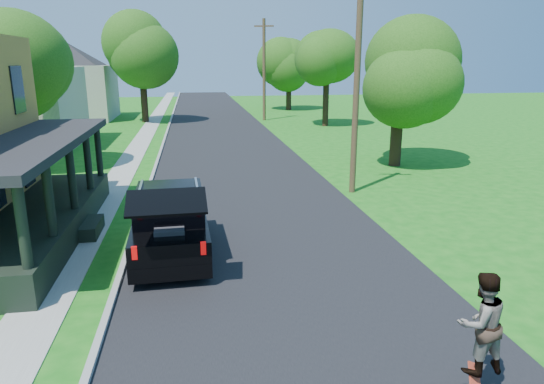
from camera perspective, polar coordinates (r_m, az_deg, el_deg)
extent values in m
plane|color=#136213|center=(10.92, 2.82, -14.17)|extent=(140.00, 140.00, 0.00)
cube|color=black|center=(29.86, -5.23, 4.73)|extent=(8.00, 120.00, 0.02)
cube|color=gray|center=(29.86, -13.03, 4.40)|extent=(0.15, 120.00, 0.12)
cube|color=gray|center=(30.00, -15.99, 4.26)|extent=(1.30, 120.00, 0.03)
cube|color=black|center=(16.75, -25.34, -3.37)|extent=(2.40, 10.00, 0.90)
cube|color=black|center=(16.20, -26.35, 5.23)|extent=(2.60, 10.30, 0.25)
cube|color=#BBB8A6|center=(35.33, -28.53, 8.68)|extent=(8.00, 8.00, 5.00)
cube|color=#BBB8A6|center=(50.70, -22.76, 10.74)|extent=(8.00, 8.00, 5.00)
pyramid|color=black|center=(50.65, -23.32, 16.02)|extent=(12.78, 12.78, 2.20)
cube|color=black|center=(14.08, -11.82, -4.46)|extent=(2.13, 4.80, 0.92)
cube|color=black|center=(14.01, -11.97, -1.42)|extent=(1.92, 2.99, 0.59)
cube|color=black|center=(13.93, -12.04, -0.15)|extent=(1.96, 3.09, 0.09)
cube|color=black|center=(11.42, -12.31, -1.16)|extent=(1.86, 1.04, 0.41)
cube|color=#2D2C31|center=(12.63, -11.94, -5.21)|extent=(0.77, 0.67, 0.48)
cube|color=silver|center=(13.95, -15.34, 0.08)|extent=(0.14, 2.61, 0.06)
cube|color=silver|center=(13.91, -8.78, 0.40)|extent=(0.14, 2.61, 0.06)
cube|color=#990505|center=(11.82, -15.88, -6.92)|extent=(0.13, 0.07, 0.32)
cube|color=#990505|center=(11.77, -8.08, -6.56)|extent=(0.13, 0.07, 0.32)
cylinder|color=black|center=(15.71, -14.87, -3.88)|extent=(0.28, 0.74, 0.73)
cylinder|color=black|center=(15.68, -8.53, -3.57)|extent=(0.28, 0.74, 0.73)
cylinder|color=black|center=(12.80, -15.71, -8.36)|extent=(0.28, 0.74, 0.73)
cylinder|color=black|center=(12.75, -7.86, -8.01)|extent=(0.28, 0.74, 0.73)
imported|color=black|center=(8.71, 23.39, -13.96)|extent=(0.91, 0.74, 1.74)
cylinder|color=black|center=(27.30, -26.53, 5.66)|extent=(0.59, 0.59, 3.22)
sphere|color=#3F771F|center=(27.05, -27.35, 12.44)|extent=(5.74, 5.74, 4.92)
sphere|color=#3F771F|center=(26.74, -26.92, 14.84)|extent=(4.98, 4.98, 4.26)
sphere|color=#3F771F|center=(27.46, -28.36, 13.49)|extent=(5.10, 5.10, 4.37)
cylinder|color=black|center=(46.04, -14.80, 10.47)|extent=(0.65, 0.65, 4.04)
sphere|color=#3F771F|center=(45.92, -15.16, 15.57)|extent=(6.78, 6.78, 6.26)
sphere|color=#3F771F|center=(45.58, -14.80, 17.35)|extent=(5.88, 5.88, 5.43)
sphere|color=#3F771F|center=(46.46, -15.80, 16.38)|extent=(6.03, 6.03, 5.57)
cylinder|color=black|center=(26.37, 14.40, 6.21)|extent=(0.77, 0.77, 2.96)
sphere|color=#3F771F|center=(26.10, 14.84, 12.76)|extent=(5.79, 5.79, 4.60)
sphere|color=#3F771F|center=(25.81, 16.07, 14.93)|extent=(5.02, 5.02, 3.99)
sphere|color=#3F771F|center=(26.47, 13.61, 13.97)|extent=(5.14, 5.14, 4.09)
cylinder|color=black|center=(42.03, 6.33, 10.13)|extent=(0.57, 0.57, 3.54)
sphere|color=#3F771F|center=(41.88, 6.46, 14.66)|extent=(5.22, 5.22, 4.67)
sphere|color=#3F771F|center=(41.78, 7.13, 16.07)|extent=(4.53, 4.53, 4.05)
sphere|color=#3F771F|center=(42.04, 5.69, 15.39)|extent=(4.64, 4.64, 4.15)
cylinder|color=black|center=(56.12, 1.97, 11.18)|extent=(0.64, 0.64, 3.04)
sphere|color=#3F771F|center=(55.99, 2.00, 14.66)|extent=(6.12, 6.12, 5.66)
sphere|color=#3F771F|center=(55.81, 2.54, 15.94)|extent=(5.30, 5.30, 4.90)
sphere|color=#3F771F|center=(56.25, 1.35, 15.30)|extent=(5.44, 5.44, 5.03)
cylinder|color=#432F1F|center=(20.14, 9.90, 11.63)|extent=(0.30, 0.30, 8.40)
cylinder|color=#432F1F|center=(45.91, -0.93, 14.10)|extent=(0.36, 0.36, 9.10)
cube|color=#432F1F|center=(46.01, -0.96, 18.94)|extent=(1.73, 0.66, 0.13)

